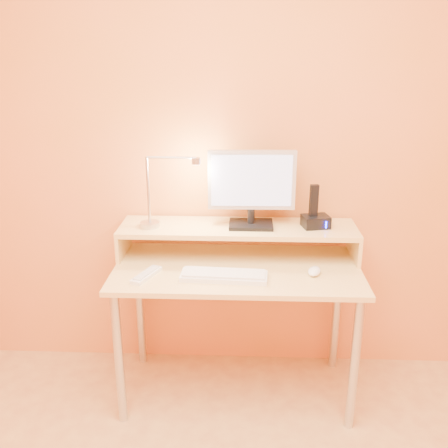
{
  "coord_description": "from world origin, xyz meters",
  "views": [
    {
      "loc": [
        0.03,
        -1.09,
        1.73
      ],
      "look_at": [
        -0.06,
        1.13,
        0.96
      ],
      "focal_mm": 40.65,
      "sensor_mm": 36.0,
      "label": 1
    }
  ],
  "objects_px": {
    "monitor_panel": "(252,180)",
    "phone_dock": "(316,221)",
    "lamp_base": "(150,224)",
    "remote_control": "(146,275)",
    "keyboard": "(224,276)",
    "mouse": "(314,271)"
  },
  "relations": [
    {
      "from": "monitor_panel",
      "to": "phone_dock",
      "type": "xyz_separation_m",
      "value": [
        0.32,
        -0.01,
        -0.21
      ]
    },
    {
      "from": "lamp_base",
      "to": "remote_control",
      "type": "relative_size",
      "value": 0.5
    },
    {
      "from": "lamp_base",
      "to": "keyboard",
      "type": "distance_m",
      "value": 0.49
    },
    {
      "from": "monitor_panel",
      "to": "lamp_base",
      "type": "height_order",
      "value": "monitor_panel"
    },
    {
      "from": "phone_dock",
      "to": "keyboard",
      "type": "height_order",
      "value": "phone_dock"
    },
    {
      "from": "lamp_base",
      "to": "phone_dock",
      "type": "xyz_separation_m",
      "value": [
        0.83,
        0.03,
        0.02
      ]
    },
    {
      "from": "phone_dock",
      "to": "remote_control",
      "type": "xyz_separation_m",
      "value": [
        -0.81,
        -0.28,
        -0.18
      ]
    },
    {
      "from": "monitor_panel",
      "to": "keyboard",
      "type": "distance_m",
      "value": 0.5
    },
    {
      "from": "mouse",
      "to": "monitor_panel",
      "type": "bearing_deg",
      "value": 161.31
    },
    {
      "from": "remote_control",
      "to": "lamp_base",
      "type": "bearing_deg",
      "value": 116.87
    },
    {
      "from": "keyboard",
      "to": "remote_control",
      "type": "xyz_separation_m",
      "value": [
        -0.36,
        0.0,
        -0.0
      ]
    },
    {
      "from": "keyboard",
      "to": "phone_dock",
      "type": "bearing_deg",
      "value": 35.79
    },
    {
      "from": "keyboard",
      "to": "mouse",
      "type": "relative_size",
      "value": 3.96
    },
    {
      "from": "phone_dock",
      "to": "mouse",
      "type": "distance_m",
      "value": 0.28
    },
    {
      "from": "keyboard",
      "to": "remote_control",
      "type": "bearing_deg",
      "value": -176.95
    },
    {
      "from": "keyboard",
      "to": "mouse",
      "type": "bearing_deg",
      "value": 11.85
    },
    {
      "from": "monitor_panel",
      "to": "phone_dock",
      "type": "height_order",
      "value": "monitor_panel"
    },
    {
      "from": "monitor_panel",
      "to": "mouse",
      "type": "bearing_deg",
      "value": -38.91
    },
    {
      "from": "lamp_base",
      "to": "keyboard",
      "type": "height_order",
      "value": "lamp_base"
    },
    {
      "from": "phone_dock",
      "to": "remote_control",
      "type": "relative_size",
      "value": 0.66
    },
    {
      "from": "phone_dock",
      "to": "keyboard",
      "type": "distance_m",
      "value": 0.56
    },
    {
      "from": "monitor_panel",
      "to": "keyboard",
      "type": "bearing_deg",
      "value": -114.23
    }
  ]
}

